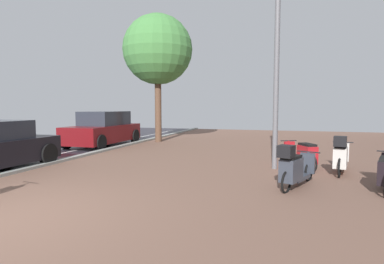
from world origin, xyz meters
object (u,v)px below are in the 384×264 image
(parked_car_far, at_px, (104,129))
(scooter_far, at_px, (341,156))
(scooter_extra, at_px, (303,155))
(street_tree, at_px, (158,50))
(scooter_mid, at_px, (294,168))
(lamp_post, at_px, (277,47))

(parked_car_far, bearing_deg, scooter_far, -21.90)
(scooter_extra, distance_m, street_tree, 9.19)
(scooter_mid, relative_size, lamp_post, 0.28)
(scooter_extra, bearing_deg, lamp_post, -160.15)
(scooter_far, xyz_separation_m, scooter_extra, (-0.87, 0.55, -0.07))
(scooter_extra, bearing_deg, parked_car_far, 159.29)
(scooter_mid, height_order, lamp_post, lamp_post)
(scooter_far, xyz_separation_m, parked_car_far, (-9.07, 3.65, 0.24))
(scooter_mid, distance_m, lamp_post, 3.58)
(scooter_mid, height_order, scooter_far, scooter_far)
(scooter_mid, height_order, scooter_extra, scooter_mid)
(scooter_far, relative_size, lamp_post, 0.31)
(scooter_extra, xyz_separation_m, parked_car_far, (-8.20, 3.10, 0.32))
(scooter_extra, bearing_deg, street_tree, 141.33)
(scooter_far, height_order, street_tree, street_tree)
(scooter_mid, xyz_separation_m, scooter_far, (1.16, 1.82, 0.02))
(scooter_extra, xyz_separation_m, street_tree, (-6.45, 5.16, 4.03))
(scooter_far, bearing_deg, street_tree, 142.06)
(scooter_far, distance_m, street_tree, 10.10)
(scooter_extra, height_order, street_tree, street_tree)
(scooter_far, distance_m, parked_car_far, 9.78)
(scooter_mid, bearing_deg, scooter_extra, 83.16)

